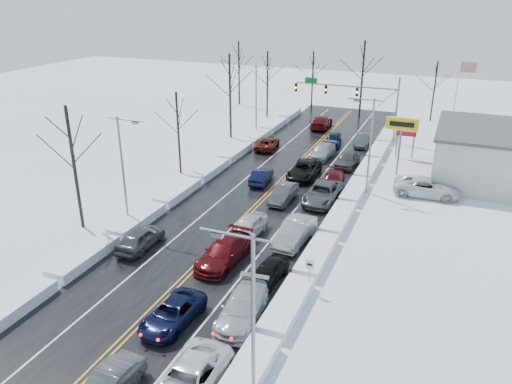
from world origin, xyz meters
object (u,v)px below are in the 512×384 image
at_px(traffic_signal_mast, 356,95).
at_px(tires_plus_sign, 402,128).
at_px(oncoming_car_0, 261,183).
at_px(flagpole, 457,96).

height_order(traffic_signal_mast, tires_plus_sign, traffic_signal_mast).
height_order(traffic_signal_mast, oncoming_car_0, traffic_signal_mast).
xyz_separation_m(traffic_signal_mast, oncoming_car_0, (-5.11, -19.39, -5.48)).
bearing_deg(tires_plus_sign, flagpole, 71.56).
xyz_separation_m(tires_plus_sign, flagpole, (4.67, 14.01, 0.93)).
height_order(flagpole, oncoming_car_0, flagpole).
xyz_separation_m(flagpole, oncoming_car_0, (-16.83, -21.40, -5.93)).
bearing_deg(flagpole, traffic_signal_mast, -170.27).
bearing_deg(tires_plus_sign, traffic_signal_mast, 120.46).
relative_size(traffic_signal_mast, flagpole, 1.33).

